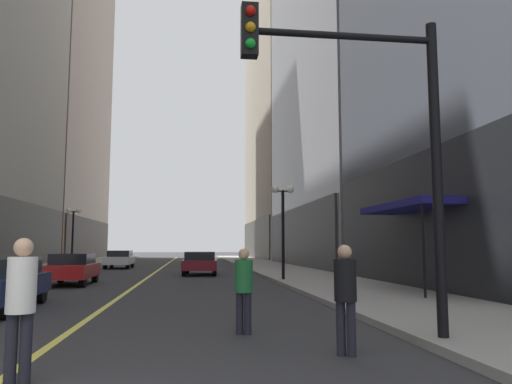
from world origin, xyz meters
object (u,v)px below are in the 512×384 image
object	(u,v)px
car_maroon	(200,262)
traffic_light_near_right	(376,120)
street_lamp_left_far	(73,224)
car_white	(120,259)
street_lamp_right_mid	(283,211)
car_red	(72,268)
fire_hydrant_right	(350,289)
pedestrian_in_green_parka	(244,284)
pedestrian_in_white_shirt	(21,298)
pedestrian_in_black_coat	(345,291)

from	to	relation	value
car_maroon	traffic_light_near_right	distance (m)	21.33
traffic_light_near_right	street_lamp_left_far	xyz separation A→B (m)	(-11.75, 29.74, -0.49)
car_white	street_lamp_right_mid	xyz separation A→B (m)	(9.45, -15.71, 2.54)
car_red	fire_hydrant_right	size ratio (longest dim) A/B	5.20
traffic_light_near_right	street_lamp_right_mid	size ratio (longest dim) A/B	1.28
car_maroon	street_lamp_right_mid	size ratio (longest dim) A/B	0.99
pedestrian_in_green_parka	street_lamp_left_far	size ratio (longest dim) A/B	0.36
car_red	fire_hydrant_right	world-z (taller)	car_red
traffic_light_near_right	street_lamp_right_mid	xyz separation A→B (m)	(1.05, 14.40, -0.49)
car_red	car_white	xyz separation A→B (m)	(-0.26, 15.82, 0.00)
car_red	pedestrian_in_white_shirt	size ratio (longest dim) A/B	2.40
car_white	street_lamp_left_far	distance (m)	4.22
pedestrian_in_white_shirt	street_lamp_right_mid	bearing A→B (deg)	68.96
car_white	pedestrian_in_black_coat	distance (m)	31.51
pedestrian_in_black_coat	fire_hydrant_right	world-z (taller)	pedestrian_in_black_coat
car_white	pedestrian_in_green_parka	size ratio (longest dim) A/B	2.53
pedestrian_in_green_parka	street_lamp_left_far	distance (m)	29.88
pedestrian_in_black_coat	traffic_light_near_right	xyz separation A→B (m)	(0.74, 0.46, 2.78)
street_lamp_left_far	fire_hydrant_right	xyz separation A→B (m)	(13.30, -23.39, -2.86)
car_white	pedestrian_in_white_shirt	size ratio (longest dim) A/B	2.31
pedestrian_in_white_shirt	street_lamp_left_far	bearing A→B (deg)	102.08
car_red	pedestrian_in_white_shirt	bearing A→B (deg)	-78.99
street_lamp_right_mid	car_red	bearing A→B (deg)	-179.31
pedestrian_in_black_coat	pedestrian_in_white_shirt	bearing A→B (deg)	-166.45
car_red	traffic_light_near_right	xyz separation A→B (m)	(8.14, -14.29, 3.03)
street_lamp_right_mid	pedestrian_in_black_coat	bearing A→B (deg)	-96.86
car_white	fire_hydrant_right	xyz separation A→B (m)	(9.95, -23.76, -0.32)
street_lamp_left_far	fire_hydrant_right	size ratio (longest dim) A/B	5.54
traffic_light_near_right	pedestrian_in_white_shirt	bearing A→B (deg)	-163.49
traffic_light_near_right	car_maroon	bearing A→B (deg)	97.03
street_lamp_left_far	street_lamp_right_mid	bearing A→B (deg)	-50.16
street_lamp_left_far	street_lamp_right_mid	size ratio (longest dim) A/B	1.00
pedestrian_in_green_parka	fire_hydrant_right	bearing A→B (deg)	52.88
car_white	pedestrian_in_white_shirt	distance (m)	31.79
street_lamp_right_mid	car_maroon	bearing A→B (deg)	118.99
traffic_light_near_right	street_lamp_left_far	size ratio (longest dim) A/B	1.28
pedestrian_in_green_parka	traffic_light_near_right	bearing A→B (deg)	-37.00
car_red	pedestrian_in_green_parka	bearing A→B (deg)	-64.52
pedestrian_in_white_shirt	street_lamp_right_mid	distance (m)	17.19
pedestrian_in_white_shirt	street_lamp_left_far	distance (m)	32.03
pedestrian_in_black_coat	street_lamp_left_far	distance (m)	32.23
car_red	pedestrian_in_green_parka	distance (m)	14.10
pedestrian_in_black_coat	fire_hydrant_right	distance (m)	7.21
pedestrian_in_green_parka	pedestrian_in_white_shirt	bearing A→B (deg)	-134.32
street_lamp_left_far	pedestrian_in_black_coat	bearing A→B (deg)	-69.96
car_red	car_white	distance (m)	15.82
car_maroon	pedestrian_in_white_shirt	distance (m)	22.60
pedestrian_in_white_shirt	fire_hydrant_right	bearing A→B (deg)	49.89
car_maroon	pedestrian_in_green_parka	distance (m)	19.40
pedestrian_in_green_parka	traffic_light_near_right	size ratio (longest dim) A/B	0.28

